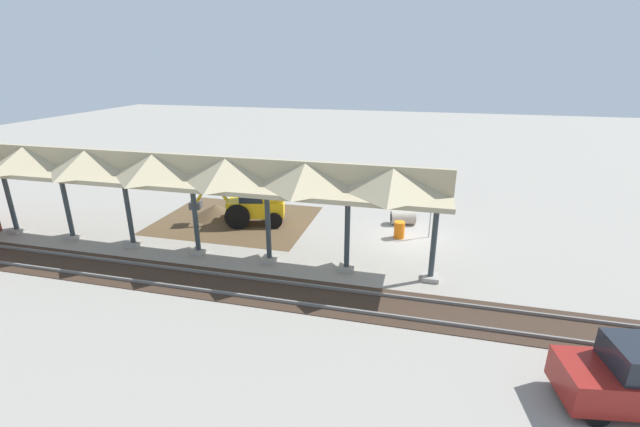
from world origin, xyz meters
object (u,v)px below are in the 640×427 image
stop_sign (431,209)px  backhoe (253,203)px  traffic_barrel (399,230)px  concrete_pipe (403,218)px

stop_sign → backhoe: (9.82, 0.45, -0.35)m
stop_sign → backhoe: bearing=2.6°
stop_sign → traffic_barrel: size_ratio=2.49×
concrete_pipe → traffic_barrel: 2.07m
concrete_pipe → traffic_barrel: size_ratio=1.68×
traffic_barrel → concrete_pipe: bearing=-91.6°
stop_sign → backhoe: 9.84m
traffic_barrel → backhoe: bearing=-0.2°
stop_sign → backhoe: size_ratio=0.41×
backhoe → traffic_barrel: bearing=179.8°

